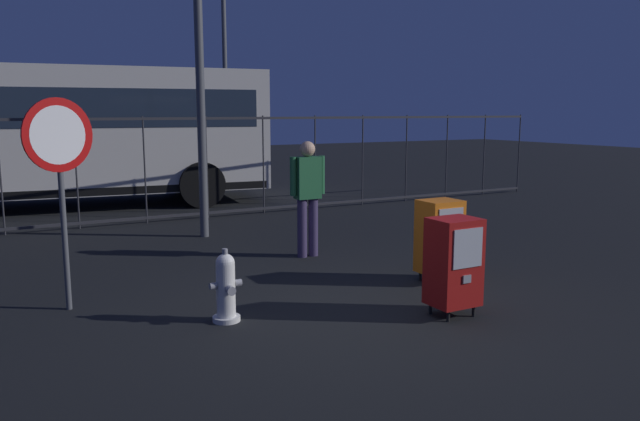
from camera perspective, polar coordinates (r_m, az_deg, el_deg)
ground_plane at (r=6.58m, az=2.75°, el=-9.44°), size 60.00×60.00×0.00m
fire_hydrant at (r=6.32m, az=-8.64°, el=-6.98°), size 0.33×0.31×0.75m
newspaper_box_primary at (r=7.76m, az=10.90°, el=-2.35°), size 0.48×0.42×1.02m
newspaper_box_secondary at (r=6.51m, az=12.17°, el=-4.61°), size 0.48×0.42×1.02m
stop_sign at (r=6.92m, az=-22.78°, el=4.34°), size 0.71×0.31×2.23m
pedestrian at (r=8.90m, az=-1.15°, el=1.73°), size 0.55×0.22×1.67m
fence_barrier at (r=12.18m, az=-13.03°, el=3.83°), size 18.03×0.04×2.00m
bus_near at (r=14.71m, az=-26.21°, el=6.70°), size 10.71×3.70×3.00m
street_light_near_left at (r=19.68m, az=-8.82°, el=16.78°), size 0.32×0.32×8.34m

